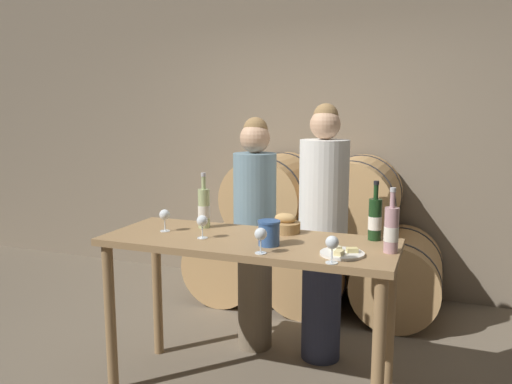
{
  "coord_description": "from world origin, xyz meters",
  "views": [
    {
      "loc": [
        1.01,
        -2.56,
        1.66
      ],
      "look_at": [
        0.0,
        0.13,
        1.2
      ],
      "focal_mm": 35.0,
      "sensor_mm": 36.0,
      "label": 1
    }
  ],
  "objects_px": {
    "tasting_table": "(248,263)",
    "wine_glass_center": "(261,235)",
    "wine_bottle_rose": "(391,230)",
    "cheese_plate": "(342,253)",
    "wine_glass_far_left": "(165,216)",
    "person_right": "(323,232)",
    "wine_bottle_red": "(375,219)",
    "blue_crock": "(269,232)",
    "bread_basket": "(285,225)",
    "wine_glass_right": "(332,243)",
    "person_left": "(255,230)",
    "wine_bottle_white": "(204,208)",
    "wine_glass_left": "(202,222)"
  },
  "relations": [
    {
      "from": "wine_bottle_rose",
      "to": "wine_glass_left",
      "type": "height_order",
      "value": "wine_bottle_rose"
    },
    {
      "from": "tasting_table",
      "to": "cheese_plate",
      "type": "height_order",
      "value": "cheese_plate"
    },
    {
      "from": "wine_bottle_red",
      "to": "blue_crock",
      "type": "relative_size",
      "value": 2.46
    },
    {
      "from": "person_left",
      "to": "wine_glass_far_left",
      "type": "distance_m",
      "value": 0.72
    },
    {
      "from": "tasting_table",
      "to": "wine_glass_far_left",
      "type": "bearing_deg",
      "value": -179.16
    },
    {
      "from": "cheese_plate",
      "to": "wine_glass_center",
      "type": "distance_m",
      "value": 0.42
    },
    {
      "from": "blue_crock",
      "to": "wine_glass_center",
      "type": "height_order",
      "value": "blue_crock"
    },
    {
      "from": "person_right",
      "to": "blue_crock",
      "type": "bearing_deg",
      "value": -101.54
    },
    {
      "from": "wine_bottle_red",
      "to": "wine_glass_right",
      "type": "distance_m",
      "value": 0.53
    },
    {
      "from": "tasting_table",
      "to": "bread_basket",
      "type": "relative_size",
      "value": 9.37
    },
    {
      "from": "wine_glass_far_left",
      "to": "wine_glass_right",
      "type": "relative_size",
      "value": 1.0
    },
    {
      "from": "blue_crock",
      "to": "wine_glass_right",
      "type": "relative_size",
      "value": 1.02
    },
    {
      "from": "tasting_table",
      "to": "wine_bottle_red",
      "type": "distance_m",
      "value": 0.76
    },
    {
      "from": "wine_bottle_rose",
      "to": "blue_crock",
      "type": "bearing_deg",
      "value": -171.66
    },
    {
      "from": "wine_bottle_red",
      "to": "wine_glass_left",
      "type": "distance_m",
      "value": 0.97
    },
    {
      "from": "person_left",
      "to": "bread_basket",
      "type": "relative_size",
      "value": 9.15
    },
    {
      "from": "wine_bottle_red",
      "to": "cheese_plate",
      "type": "xyz_separation_m",
      "value": [
        -0.11,
        -0.36,
        -0.11
      ]
    },
    {
      "from": "person_left",
      "to": "bread_basket",
      "type": "xyz_separation_m",
      "value": [
        0.34,
        -0.37,
        0.15
      ]
    },
    {
      "from": "wine_glass_far_left",
      "to": "person_right",
      "type": "bearing_deg",
      "value": 35.81
    },
    {
      "from": "wine_bottle_white",
      "to": "wine_glass_far_left",
      "type": "bearing_deg",
      "value": -136.02
    },
    {
      "from": "wine_glass_far_left",
      "to": "person_left",
      "type": "bearing_deg",
      "value": 59.59
    },
    {
      "from": "tasting_table",
      "to": "wine_bottle_white",
      "type": "bearing_deg",
      "value": 155.45
    },
    {
      "from": "wine_bottle_red",
      "to": "wine_bottle_rose",
      "type": "distance_m",
      "value": 0.25
    },
    {
      "from": "blue_crock",
      "to": "wine_glass_far_left",
      "type": "height_order",
      "value": "blue_crock"
    },
    {
      "from": "person_left",
      "to": "wine_bottle_white",
      "type": "height_order",
      "value": "person_left"
    },
    {
      "from": "wine_bottle_rose",
      "to": "cheese_plate",
      "type": "relative_size",
      "value": 1.5
    },
    {
      "from": "wine_bottle_rose",
      "to": "cheese_plate",
      "type": "distance_m",
      "value": 0.28
    },
    {
      "from": "bread_basket",
      "to": "wine_glass_center",
      "type": "xyz_separation_m",
      "value": [
        0.02,
        -0.47,
        0.05
      ]
    },
    {
      "from": "wine_glass_left",
      "to": "wine_glass_right",
      "type": "distance_m",
      "value": 0.82
    },
    {
      "from": "tasting_table",
      "to": "cheese_plate",
      "type": "distance_m",
      "value": 0.6
    },
    {
      "from": "wine_bottle_white",
      "to": "bread_basket",
      "type": "bearing_deg",
      "value": 6.34
    },
    {
      "from": "person_right",
      "to": "blue_crock",
      "type": "relative_size",
      "value": 12.6
    },
    {
      "from": "wine_glass_right",
      "to": "bread_basket",
      "type": "bearing_deg",
      "value": 127.49
    },
    {
      "from": "wine_bottle_rose",
      "to": "wine_glass_center",
      "type": "xyz_separation_m",
      "value": [
        -0.62,
        -0.25,
        -0.02
      ]
    },
    {
      "from": "blue_crock",
      "to": "wine_glass_left",
      "type": "xyz_separation_m",
      "value": [
        -0.41,
        0.01,
        0.02
      ]
    },
    {
      "from": "person_left",
      "to": "wine_glass_right",
      "type": "bearing_deg",
      "value": -50.49
    },
    {
      "from": "person_right",
      "to": "blue_crock",
      "type": "distance_m",
      "value": 0.71
    },
    {
      "from": "wine_bottle_white",
      "to": "wine_glass_center",
      "type": "bearing_deg",
      "value": -38.31
    },
    {
      "from": "wine_bottle_red",
      "to": "wine_glass_center",
      "type": "xyz_separation_m",
      "value": [
        -0.51,
        -0.48,
        -0.02
      ]
    },
    {
      "from": "person_right",
      "to": "wine_glass_left",
      "type": "xyz_separation_m",
      "value": [
        -0.54,
        -0.67,
        0.16
      ]
    },
    {
      "from": "wine_bottle_rose",
      "to": "bread_basket",
      "type": "height_order",
      "value": "wine_bottle_rose"
    },
    {
      "from": "wine_bottle_rose",
      "to": "wine_glass_far_left",
      "type": "bearing_deg",
      "value": -179.59
    },
    {
      "from": "wine_bottle_white",
      "to": "wine_bottle_rose",
      "type": "relative_size",
      "value": 1.02
    },
    {
      "from": "tasting_table",
      "to": "blue_crock",
      "type": "relative_size",
      "value": 12.23
    },
    {
      "from": "blue_crock",
      "to": "cheese_plate",
      "type": "distance_m",
      "value": 0.41
    },
    {
      "from": "blue_crock",
      "to": "bread_basket",
      "type": "relative_size",
      "value": 0.77
    },
    {
      "from": "tasting_table",
      "to": "wine_glass_center",
      "type": "xyz_separation_m",
      "value": [
        0.17,
        -0.25,
        0.24
      ]
    },
    {
      "from": "wine_glass_far_left",
      "to": "wine_glass_center",
      "type": "height_order",
      "value": "same"
    },
    {
      "from": "wine_glass_center",
      "to": "wine_glass_far_left",
      "type": "bearing_deg",
      "value": 160.87
    },
    {
      "from": "bread_basket",
      "to": "wine_bottle_red",
      "type": "bearing_deg",
      "value": 0.95
    }
  ]
}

